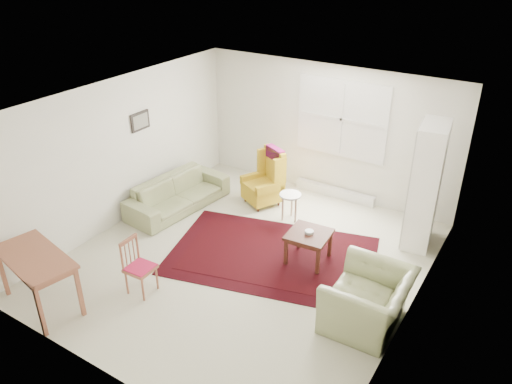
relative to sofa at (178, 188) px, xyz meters
The scene contains 10 objects.
room 2.21m from the sofa, 14.62° to the right, with size 5.04×5.54×2.51m.
rug 2.32m from the sofa, 10.75° to the right, with size 3.15×2.03×0.03m, color black, non-canonical shape.
sofa is the anchor object (origin of this frame).
armchair 4.19m from the sofa, 14.96° to the right, with size 1.12×0.98×0.87m, color #8A9161.
wingback_chair 1.55m from the sofa, 38.52° to the left, with size 0.62×0.65×1.07m, color gold, non-canonical shape.
coffee_table 2.80m from the sofa, ahead, with size 0.62×0.62×0.50m, color #461F15, non-canonical shape.
stool 2.07m from the sofa, 20.43° to the left, with size 0.38×0.38×0.51m, color white, non-canonical shape.
cabinet 4.27m from the sofa, 16.71° to the left, with size 0.43×0.81×2.03m, color white, non-canonical shape.
desk 3.08m from the sofa, 86.27° to the right, with size 1.26×0.63×0.80m, color #95563C, non-canonical shape.
desk_chair 2.44m from the sofa, 62.05° to the right, with size 0.36×0.36×0.83m, color #95563C, non-canonical shape.
Camera 1 is at (3.55, -5.35, 4.51)m, focal length 35.00 mm.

